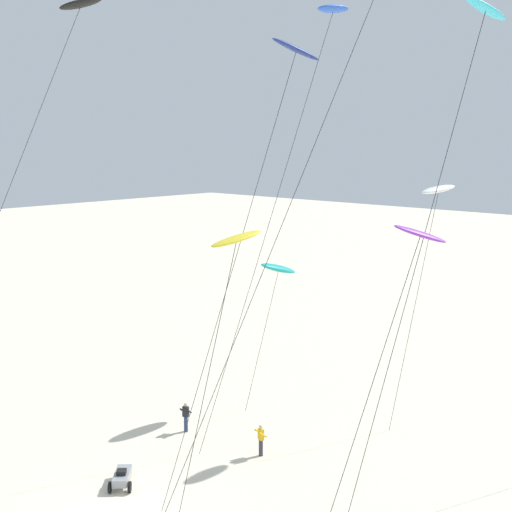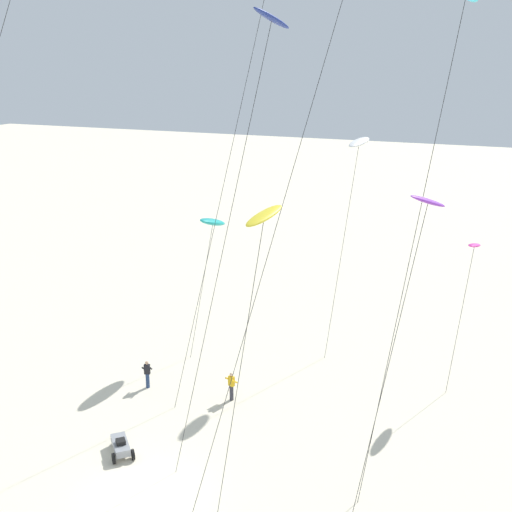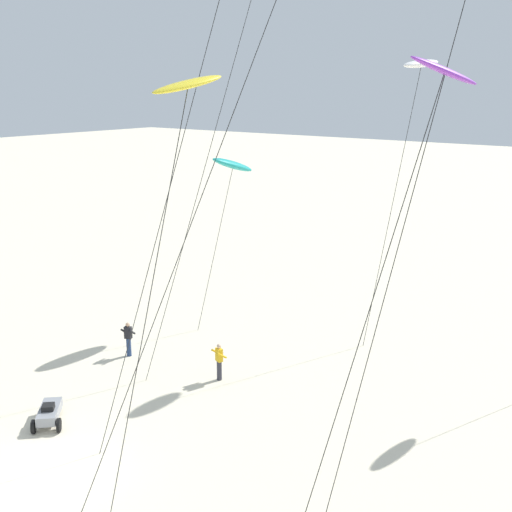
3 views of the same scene
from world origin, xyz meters
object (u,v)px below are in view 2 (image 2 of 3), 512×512
object	(u,v)px
kite_purple	(427,207)
kite_flyer_nearest	(231,385)
kite_magenta	(474,247)
kite_flyer_middle	(147,373)
beach_buggy	(121,446)
kite_teal	(213,222)
kite_white	(359,143)
kite_yellow	(264,219)
kite_navy	(270,26)
kite_cyan	(465,1)

from	to	relation	value
kite_purple	kite_flyer_nearest	xyz separation A→B (m)	(-10.19, 2.93, -11.66)
kite_magenta	kite_flyer_middle	world-z (taller)	kite_magenta
beach_buggy	kite_magenta	bearing A→B (deg)	44.79
kite_teal	kite_flyer_nearest	distance (m)	10.46
kite_white	beach_buggy	xyz separation A→B (m)	(-6.84, -16.70, -12.90)
kite_yellow	kite_flyer_nearest	size ratio (longest dim) A/B	7.65
kite_flyer_middle	beach_buggy	bearing A→B (deg)	-69.07
kite_purple	kite_white	distance (m)	14.31
kite_purple	kite_flyer_middle	distance (m)	19.35
kite_white	kite_flyer_nearest	distance (m)	16.47
kite_purple	kite_white	world-z (taller)	kite_white
kite_white	kite_yellow	size ratio (longest dim) A/B	1.07
kite_flyer_nearest	beach_buggy	size ratio (longest dim) A/B	0.87
kite_teal	kite_navy	bearing A→B (deg)	-45.43
kite_yellow	kite_navy	bearing A→B (deg)	109.99
kite_navy	kite_flyer_nearest	distance (m)	18.93
kite_magenta	kite_teal	bearing A→B (deg)	-174.63
kite_cyan	kite_flyer_nearest	xyz separation A→B (m)	(-10.59, -0.49, -19.60)
kite_teal	beach_buggy	xyz separation A→B (m)	(1.28, -12.71, -8.04)
kite_white	kite_flyer_middle	distance (m)	18.74
kite_white	kite_flyer_middle	bearing A→B (deg)	-130.85
kite_purple	kite_flyer_middle	bearing A→B (deg)	171.38
kite_cyan	beach_buggy	size ratio (longest dim) A/B	11.10
kite_teal	kite_magenta	world-z (taller)	kite_teal
kite_cyan	kite_magenta	distance (m)	14.12
kite_navy	kite_flyer_middle	xyz separation A→B (m)	(-7.46, -0.11, -18.77)
kite_purple	beach_buggy	world-z (taller)	kite_purple
kite_teal	kite_yellow	size ratio (longest dim) A/B	0.72
kite_white	kite_flyer_middle	size ratio (longest dim) A/B	8.20
kite_cyan	kite_flyer_nearest	bearing A→B (deg)	-177.34
kite_navy	kite_magenta	world-z (taller)	kite_navy
kite_white	kite_navy	bearing A→B (deg)	-99.23
kite_cyan	kite_white	world-z (taller)	kite_cyan
kite_white	kite_flyer_middle	xyz separation A→B (m)	(-9.17, -10.61, -12.43)
kite_navy	kite_yellow	distance (m)	9.73
kite_purple	kite_magenta	size ratio (longest dim) A/B	1.53
kite_yellow	kite_cyan	bearing A→B (deg)	49.05
kite_cyan	kite_flyer_middle	world-z (taller)	kite_cyan
kite_flyer_middle	kite_flyer_nearest	bearing A→B (deg)	6.86
kite_magenta	kite_white	bearing A→B (deg)	161.21
kite_cyan	kite_yellow	size ratio (longest dim) A/B	1.67
kite_teal	kite_purple	world-z (taller)	kite_purple
kite_yellow	beach_buggy	size ratio (longest dim) A/B	6.66
kite_purple	kite_navy	bearing A→B (deg)	162.77
kite_teal	beach_buggy	size ratio (longest dim) A/B	4.78
kite_white	beach_buggy	bearing A→B (deg)	-112.26
kite_magenta	beach_buggy	bearing A→B (deg)	-135.21
kite_teal	kite_navy	size ratio (longest dim) A/B	0.45
kite_flyer_middle	beach_buggy	distance (m)	6.55
kite_flyer_middle	kite_yellow	bearing A→B (deg)	-31.28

